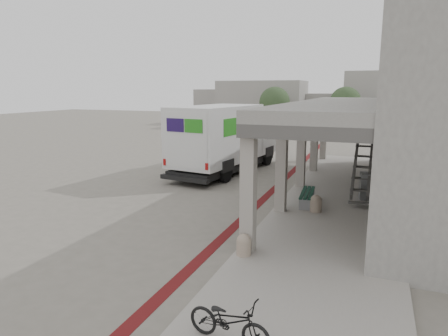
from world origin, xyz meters
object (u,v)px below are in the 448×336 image
at_px(bench, 307,195).
at_px(bicycle_black, 229,321).
at_px(fedex_truck, 226,137).
at_px(utility_cabinet, 366,186).

distance_m(bench, bicycle_black, 9.30).
height_order(fedex_truck, utility_cabinet, fedex_truck).
xyz_separation_m(utility_cabinet, bicycle_black, (-1.95, -10.90, -0.12)).
bearing_deg(bicycle_black, fedex_truck, 29.37).
relative_size(bench, bicycle_black, 1.29).
bearing_deg(utility_cabinet, bench, -151.23).
xyz_separation_m(bench, utility_cabinet, (2.12, 1.60, 0.19)).
distance_m(fedex_truck, bench, 7.64).
height_order(fedex_truck, bench, fedex_truck).
bearing_deg(fedex_truck, utility_cabinet, -17.81).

